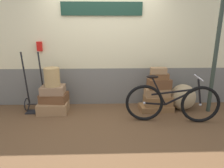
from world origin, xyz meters
name	(u,v)px	position (x,y,z in m)	size (l,w,h in m)	color
ground	(104,119)	(0.00, 0.00, -0.03)	(8.78, 5.20, 0.06)	brown
station_building	(104,48)	(0.01, 0.85, 1.28)	(6.78, 0.74, 2.56)	slate
suitcase_0	(54,107)	(-1.06, 0.32, 0.11)	(0.60, 0.49, 0.22)	#9E754C
suitcase_1	(54,97)	(-1.05, 0.35, 0.31)	(0.53, 0.39, 0.18)	brown
suitcase_2	(53,90)	(-1.05, 0.33, 0.48)	(0.47, 0.37, 0.17)	#937051
suitcase_3	(156,108)	(1.10, 0.33, 0.06)	(0.69, 0.36, 0.12)	olive
suitcase_4	(158,101)	(1.14, 0.33, 0.22)	(0.57, 0.31, 0.19)	olive
suitcase_5	(157,92)	(1.11, 0.34, 0.40)	(0.51, 0.26, 0.17)	#9E754C
suitcase_6	(159,84)	(1.15, 0.34, 0.59)	(0.47, 0.25, 0.20)	brown
suitcase_7	(159,76)	(1.14, 0.35, 0.75)	(0.36, 0.20, 0.12)	brown
suitcase_8	(159,71)	(1.11, 0.32, 0.87)	(0.32, 0.17, 0.13)	#9E754C
wicker_basket	(52,77)	(-1.05, 0.34, 0.75)	(0.31, 0.31, 0.37)	tan
luggage_trolley	(35,97)	(-1.45, 0.40, 0.30)	(0.41, 0.36, 1.26)	black
burlap_sack	(183,97)	(1.68, 0.38, 0.28)	(0.55, 0.47, 0.55)	tan
bicycle	(172,103)	(1.26, -0.20, 0.37)	(1.72, 0.46, 0.89)	black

